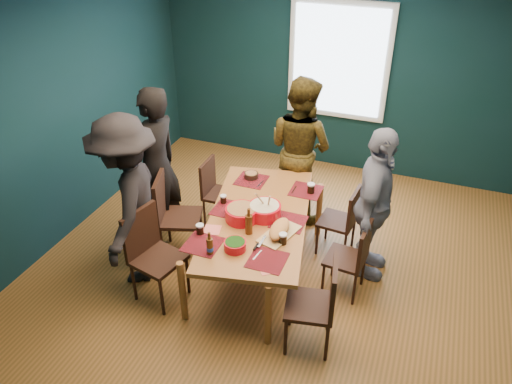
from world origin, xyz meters
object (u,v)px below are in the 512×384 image
bowl_dumpling (264,210)px  chair_right_mid (354,254)px  chair_right_far (344,217)px  bowl_herbs (235,245)px  chair_left_near (150,249)px  chair_right_near (320,299)px  person_right (374,205)px  bowl_salad (242,213)px  person_far_left (156,167)px  cutting_board (279,230)px  chair_left_far (215,188)px  chair_left_mid (171,210)px  person_back (300,148)px  dining_table (258,221)px  person_near_left (129,202)px

bowl_dumpling → chair_right_mid: bearing=1.8°
chair_right_far → bowl_herbs: (-0.76, -1.22, 0.29)m
chair_left_near → chair_right_near: (1.70, -0.06, -0.03)m
chair_right_mid → chair_right_near: (-0.14, -0.77, 0.05)m
person_right → chair_right_far: bearing=55.7°
chair_right_near → bowl_salad: (-0.97, 0.61, 0.26)m
chair_right_near → person_far_left: (-2.11, 0.94, 0.38)m
bowl_dumpling → cutting_board: (0.24, -0.24, -0.02)m
chair_left_far → chair_left_mid: bearing=-105.1°
bowl_herbs → cutting_board: size_ratio=0.35×
person_back → person_right: bearing=162.7°
person_back → bowl_dumpling: bearing=113.7°
chair_right_far → cutting_board: bearing=-112.2°
chair_left_far → cutting_board: size_ratio=1.42×
chair_left_mid → chair_right_far: 1.87m
chair_left_far → bowl_herbs: bearing=-58.4°
person_back → person_right: size_ratio=1.06×
chair_left_far → chair_left_near: bearing=-92.6°
chair_right_mid → person_right: 0.53m
chair_left_mid → chair_right_mid: bearing=-16.6°
dining_table → person_back: bearing=76.3°
chair_right_mid → chair_left_near: bearing=-153.9°
chair_left_far → cutting_board: cutting_board is taller
cutting_board → person_near_left: bearing=-155.0°
chair_right_mid → cutting_board: bearing=-153.2°
person_far_left → bowl_herbs: person_far_left is taller
chair_right_far → bowl_dumpling: size_ratio=2.50×
chair_right_far → dining_table: bearing=-134.0°
dining_table → person_right: size_ratio=1.25×
chair_left_far → bowl_salad: size_ratio=2.53×
person_back → bowl_salad: bearing=105.9°
person_far_left → person_back: person_far_left is taller
chair_left_near → chair_left_mid: bearing=115.1°
person_back → person_near_left: person_near_left is taller
chair_right_mid → bowl_herbs: bearing=-142.9°
person_far_left → cutting_board: size_ratio=3.16×
person_right → person_far_left: bearing=95.6°
bowl_salad → chair_left_far: bearing=129.7°
person_back → bowl_salad: 1.43m
dining_table → chair_left_near: chair_left_near is taller
dining_table → person_near_left: person_near_left is taller
chair_right_near → person_far_left: size_ratio=0.50×
chair_right_near → person_near_left: person_near_left is taller
dining_table → chair_right_near: bearing=-52.9°
bowl_herbs → chair_left_mid: bearing=150.3°
chair_right_mid → bowl_dumpling: (-0.92, -0.03, 0.32)m
chair_left_far → person_right: size_ratio=0.50×
chair_left_far → person_back: (0.85, 0.60, 0.40)m
person_far_left → person_near_left: (0.09, -0.68, -0.01)m
chair_left_mid → bowl_herbs: chair_left_mid is taller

